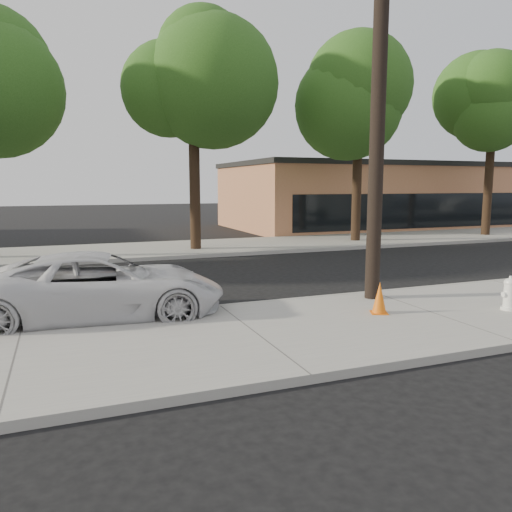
% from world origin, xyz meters
% --- Properties ---
extents(ground, '(120.00, 120.00, 0.00)m').
position_xyz_m(ground, '(0.00, 0.00, 0.00)').
color(ground, black).
rests_on(ground, ground).
extents(near_sidewalk, '(90.00, 4.40, 0.15)m').
position_xyz_m(near_sidewalk, '(0.00, -4.30, 0.07)').
color(near_sidewalk, gray).
rests_on(near_sidewalk, ground).
extents(far_sidewalk, '(90.00, 5.00, 0.15)m').
position_xyz_m(far_sidewalk, '(0.00, 8.50, 0.07)').
color(far_sidewalk, gray).
rests_on(far_sidewalk, ground).
extents(curb_near, '(90.00, 0.12, 0.16)m').
position_xyz_m(curb_near, '(0.00, -2.10, 0.07)').
color(curb_near, '#9E9B93').
rests_on(curb_near, ground).
extents(building_main, '(18.00, 10.00, 4.00)m').
position_xyz_m(building_main, '(16.00, 16.00, 2.00)').
color(building_main, '#AA6647').
rests_on(building_main, ground).
extents(utility_pole, '(1.40, 0.34, 9.00)m').
position_xyz_m(utility_pole, '(3.60, -2.70, 4.70)').
color(utility_pole, black).
rests_on(utility_pole, near_sidewalk).
extents(tree_c, '(4.96, 4.80, 9.55)m').
position_xyz_m(tree_c, '(2.22, 7.64, 6.91)').
color(tree_c, black).
rests_on(tree_c, far_sidewalk).
extents(tree_d, '(4.50, 4.35, 8.75)m').
position_xyz_m(tree_d, '(10.20, 7.95, 6.37)').
color(tree_d, black).
rests_on(tree_d, far_sidewalk).
extents(tree_e, '(4.80, 4.65, 9.25)m').
position_xyz_m(tree_e, '(18.21, 7.74, 6.70)').
color(tree_e, black).
rests_on(tree_e, far_sidewalk).
extents(police_cruiser, '(5.35, 2.86, 1.43)m').
position_xyz_m(police_cruiser, '(-2.51, -1.80, 0.71)').
color(police_cruiser, silver).
rests_on(police_cruiser, ground).
extents(fire_hydrant, '(0.37, 0.34, 0.69)m').
position_xyz_m(fire_hydrant, '(5.69, -4.75, 0.48)').
color(fire_hydrant, white).
rests_on(fire_hydrant, near_sidewalk).
extents(traffic_cone, '(0.45, 0.45, 0.67)m').
position_xyz_m(traffic_cone, '(2.92, -3.97, 0.47)').
color(traffic_cone, orange).
rests_on(traffic_cone, near_sidewalk).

